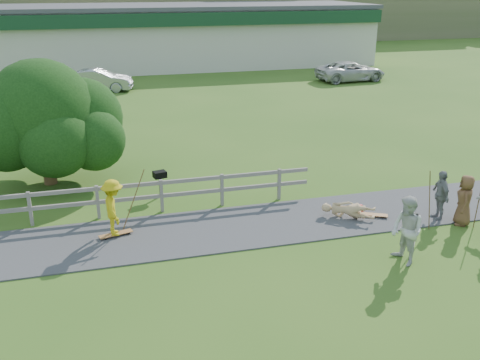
{
  "coord_description": "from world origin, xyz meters",
  "views": [
    {
      "loc": [
        -3.69,
        -12.75,
        7.08
      ],
      "look_at": [
        0.27,
        2.0,
        1.35
      ],
      "focal_mm": 40.0,
      "sensor_mm": 36.0,
      "label": 1
    }
  ],
  "objects": [
    {
      "name": "bbq",
      "position": [
        -1.89,
        4.61,
        0.46
      ],
      "size": [
        0.49,
        0.42,
        0.92
      ],
      "primitive_type": null,
      "rotation": [
        0.0,
        0.0,
        0.23
      ],
      "color": "black",
      "rests_on": "ground"
    },
    {
      "name": "pole_rider",
      "position": [
        -2.96,
        2.21,
        1.02
      ],
      "size": [
        0.03,
        0.03,
        2.03
      ],
      "primitive_type": "cylinder",
      "color": "brown",
      "rests_on": "ground"
    },
    {
      "name": "tree",
      "position": [
        -5.67,
        6.94,
        1.73
      ],
      "size": [
        6.15,
        6.15,
        3.47
      ],
      "primitive_type": null,
      "color": "black",
      "rests_on": "ground"
    },
    {
      "name": "strip_mall",
      "position": [
        4.0,
        34.94,
        2.58
      ],
      "size": [
        32.5,
        10.75,
        5.1
      ],
      "color": "beige",
      "rests_on": "ground"
    },
    {
      "name": "car_silver",
      "position": [
        -3.57,
        24.5,
        0.74
      ],
      "size": [
        4.72,
        2.5,
        1.48
      ],
      "primitive_type": "imported",
      "rotation": [
        0.0,
        0.0,
        1.35
      ],
      "color": "#919498",
      "rests_on": "ground"
    },
    {
      "name": "skater_rider",
      "position": [
        -3.56,
        1.81,
        0.84
      ],
      "size": [
        0.72,
        1.14,
        1.68
      ],
      "primitive_type": "imported",
      "rotation": [
        0.0,
        0.0,
        1.66
      ],
      "color": "#BBA511",
      "rests_on": "ground"
    },
    {
      "name": "longboard_rider",
      "position": [
        -3.56,
        1.81,
        0.05
      ],
      "size": [
        1.01,
        0.5,
        0.11
      ],
      "primitive_type": null,
      "rotation": [
        0.0,
        0.0,
        0.27
      ],
      "color": "brown",
      "rests_on": "ground"
    },
    {
      "name": "pole_spec_right",
      "position": [
        7.05,
        -0.35,
        0.99
      ],
      "size": [
        0.03,
        0.03,
        1.98
      ],
      "primitive_type": "cylinder",
      "color": "brown",
      "rests_on": "ground"
    },
    {
      "name": "pole_spec_left",
      "position": [
        5.51,
        -0.12,
        0.96
      ],
      "size": [
        0.03,
        0.03,
        1.92
      ],
      "primitive_type": "cylinder",
      "color": "brown",
      "rests_on": "ground"
    },
    {
      "name": "spectator_a",
      "position": [
        3.78,
        -1.73,
        0.94
      ],
      "size": [
        0.82,
        0.99,
        1.88
      ],
      "primitive_type": "imported",
      "rotation": [
        0.0,
        0.0,
        4.83
      ],
      "color": "#BABAB6",
      "rests_on": "ground"
    },
    {
      "name": "car_white",
      "position": [
        14.6,
        23.67,
        0.72
      ],
      "size": [
        5.33,
        2.75,
        1.44
      ],
      "primitive_type": "imported",
      "rotation": [
        0.0,
        0.0,
        1.64
      ],
      "color": "beige",
      "rests_on": "ground"
    },
    {
      "name": "longboard_fallen",
      "position": [
        4.37,
        1.11,
        0.05
      ],
      "size": [
        0.97,
        0.65,
        0.11
      ],
      "primitive_type": null,
      "rotation": [
        0.0,
        0.0,
        -0.47
      ],
      "color": "brown",
      "rests_on": "ground"
    },
    {
      "name": "ground",
      "position": [
        0.0,
        0.0,
        0.0
      ],
      "size": [
        260.0,
        260.0,
        0.0
      ],
      "primitive_type": "plane",
      "color": "#345D1A",
      "rests_on": "ground"
    },
    {
      "name": "path",
      "position": [
        0.0,
        1.5,
        0.02
      ],
      "size": [
        34.0,
        3.0,
        0.04
      ],
      "primitive_type": "cube",
      "color": "#3C3C3F",
      "rests_on": "ground"
    },
    {
      "name": "spectator_b",
      "position": [
        6.32,
        0.48,
        0.8
      ],
      "size": [
        0.54,
        0.99,
        1.61
      ],
      "primitive_type": "imported",
      "rotation": [
        0.0,
        0.0,
        4.55
      ],
      "color": "gray",
      "rests_on": "ground"
    },
    {
      "name": "helmet",
      "position": [
        4.17,
        1.56,
        0.14
      ],
      "size": [
        0.29,
        0.29,
        0.29
      ],
      "primitive_type": "sphere",
      "color": "red",
      "rests_on": "ground"
    },
    {
      "name": "spectator_c",
      "position": [
        6.79,
        -0.05,
        0.8
      ],
      "size": [
        0.83,
        0.93,
        1.6
      ],
      "primitive_type": "imported",
      "rotation": [
        0.0,
        0.0,
        4.2
      ],
      "color": "brown",
      "rests_on": "ground"
    },
    {
      "name": "skater_fallen",
      "position": [
        3.57,
        1.21,
        0.3
      ],
      "size": [
        1.24,
        1.58,
        0.6
      ],
      "primitive_type": "imported",
      "rotation": [
        0.0,
        0.0,
        0.98
      ],
      "color": "tan",
      "rests_on": "ground"
    },
    {
      "name": "fence",
      "position": [
        -4.62,
        3.3,
        0.72
      ],
      "size": [
        15.05,
        0.1,
        1.1
      ],
      "color": "#6A645D",
      "rests_on": "ground"
    }
  ]
}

